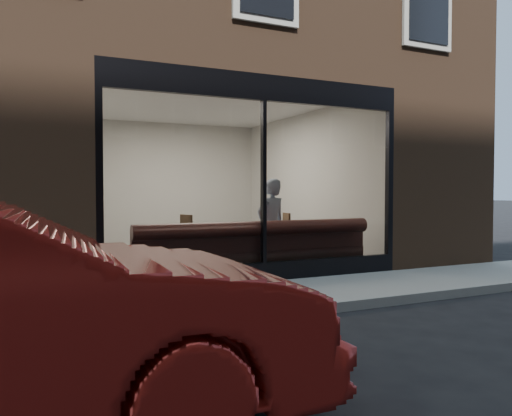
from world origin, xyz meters
name	(u,v)px	position (x,y,z in m)	size (l,w,h in m)	color
ground	(339,310)	(0.00, 0.00, 0.00)	(120.00, 120.00, 0.00)	black
sidewalk_near	(297,294)	(0.00, 1.00, 0.01)	(40.00, 2.00, 0.01)	gray
kerb_near	(341,306)	(0.00, -0.05, 0.06)	(40.00, 0.10, 0.12)	gray
host_building_pier_left	(5,183)	(-3.75, 8.00, 1.60)	(2.50, 12.00, 3.20)	brown
host_building_pier_right	(290,184)	(3.75, 8.00, 1.60)	(2.50, 12.00, 3.20)	brown
host_building_backfill	(141,185)	(0.00, 11.00, 1.60)	(5.00, 6.00, 3.20)	brown
cafe_floor	(202,257)	(0.00, 5.00, 0.02)	(6.00, 6.00, 0.00)	#2D2D30
cafe_ceiling	(202,105)	(0.00, 5.00, 3.19)	(6.00, 6.00, 0.00)	white
cafe_wall_back	(165,184)	(0.00, 7.99, 1.60)	(5.00, 5.00, 0.00)	beige
cafe_wall_left	(75,181)	(-2.49, 5.00, 1.60)	(6.00, 6.00, 0.00)	beige
cafe_wall_right	(305,183)	(2.49, 5.00, 1.60)	(6.00, 6.00, 0.00)	beige
storefront_kick	(264,272)	(0.00, 2.05, 0.15)	(5.00, 0.10, 0.30)	black
storefront_header	(264,88)	(0.00, 2.05, 3.00)	(5.00, 0.10, 0.40)	black
storefront_mullion	(264,182)	(0.00, 2.05, 1.55)	(0.06, 0.10, 2.50)	black
storefront_glass	(264,182)	(0.00, 2.02, 1.55)	(4.80, 4.80, 0.00)	white
banquette	(253,264)	(0.00, 2.45, 0.23)	(4.00, 0.55, 0.45)	#3A1516
person	(271,226)	(0.50, 2.77, 0.81)	(0.59, 0.39, 1.62)	#8D9FBB
cafe_table_left	(185,231)	(-0.93, 3.16, 0.74)	(0.60, 0.60, 0.04)	black
cafe_table_right	(297,227)	(1.29, 3.29, 0.74)	(0.65, 0.65, 0.04)	black
cafe_chair_left	(178,252)	(-0.69, 4.40, 0.24)	(0.37, 0.37, 0.04)	black
cafe_chair_right	(278,247)	(1.44, 4.33, 0.24)	(0.42, 0.42, 0.04)	black
wall_poster	(83,191)	(-2.45, 3.99, 1.42)	(0.02, 0.52, 0.70)	white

